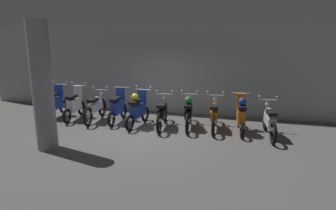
% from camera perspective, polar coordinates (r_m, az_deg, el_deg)
% --- Properties ---
extents(ground_plane, '(80.00, 80.00, 0.00)m').
position_cam_1_polar(ground_plane, '(9.17, -4.82, -5.40)').
color(ground_plane, '#565451').
extents(back_wall, '(16.00, 0.30, 3.34)m').
position_cam_1_polar(back_wall, '(11.40, -0.24, 6.96)').
color(back_wall, '#9EA0A3').
rests_on(back_wall, ground).
extents(motorbike_slot_0, '(0.59, 1.68, 1.29)m').
position_cam_1_polar(motorbike_slot_0, '(11.49, -21.30, 0.51)').
color(motorbike_slot_0, black).
rests_on(motorbike_slot_0, ground).
extents(motorbike_slot_1, '(0.59, 1.68, 1.29)m').
position_cam_1_polar(motorbike_slot_1, '(11.02, -17.83, 0.06)').
color(motorbike_slot_1, black).
rests_on(motorbike_slot_1, ground).
extents(motorbike_slot_2, '(0.59, 1.95, 1.15)m').
position_cam_1_polar(motorbike_slot_2, '(10.61, -14.02, -0.40)').
color(motorbike_slot_2, black).
rests_on(motorbike_slot_2, ground).
extents(motorbike_slot_3, '(0.56, 1.68, 1.18)m').
position_cam_1_polar(motorbike_slot_3, '(10.27, -9.80, -0.45)').
color(motorbike_slot_3, black).
rests_on(motorbike_slot_3, ground).
extents(motorbike_slot_4, '(0.59, 1.68, 1.29)m').
position_cam_1_polar(motorbike_slot_4, '(9.72, -5.92, -0.84)').
color(motorbike_slot_4, black).
rests_on(motorbike_slot_4, ground).
extents(motorbike_slot_5, '(0.59, 1.95, 1.15)m').
position_cam_1_polar(motorbike_slot_5, '(9.54, -1.12, -1.52)').
color(motorbike_slot_5, black).
rests_on(motorbike_slot_5, ground).
extents(motorbike_slot_6, '(0.58, 1.94, 1.15)m').
position_cam_1_polar(motorbike_slot_6, '(9.51, 4.02, -1.37)').
color(motorbike_slot_6, black).
rests_on(motorbike_slot_6, ground).
extents(motorbike_slot_7, '(0.59, 1.95, 1.15)m').
position_cam_1_polar(motorbike_slot_7, '(9.46, 9.04, -1.82)').
color(motorbike_slot_7, black).
rests_on(motorbike_slot_7, ground).
extents(motorbike_slot_8, '(0.56, 1.68, 1.18)m').
position_cam_1_polar(motorbike_slot_8, '(9.31, 14.10, -1.84)').
color(motorbike_slot_8, black).
rests_on(motorbike_slot_8, ground).
extents(motorbike_slot_9, '(0.59, 1.95, 1.15)m').
position_cam_1_polar(motorbike_slot_9, '(9.16, 19.26, -2.91)').
color(motorbike_slot_9, black).
rests_on(motorbike_slot_9, ground).
extents(support_pillar, '(0.53, 0.53, 3.34)m').
position_cam_1_polar(support_pillar, '(8.12, -23.42, 3.26)').
color(support_pillar, gray).
rests_on(support_pillar, ground).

